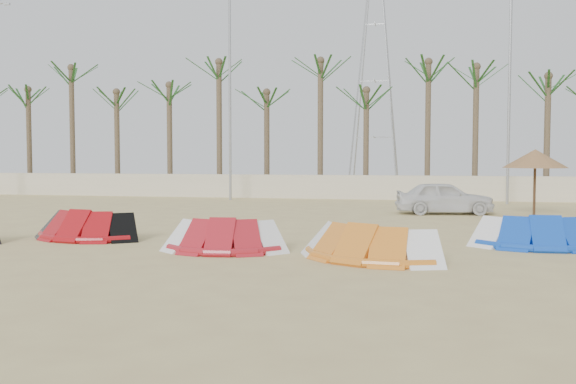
% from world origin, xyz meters
% --- Properties ---
extents(ground, '(120.00, 120.00, 0.00)m').
position_xyz_m(ground, '(0.00, 0.00, 0.00)').
color(ground, '#D6C47C').
rests_on(ground, ground).
extents(boundary_wall, '(60.00, 0.30, 1.30)m').
position_xyz_m(boundary_wall, '(0.00, 22.00, 0.65)').
color(boundary_wall, beige).
rests_on(boundary_wall, ground).
extents(palm_line, '(52.00, 4.00, 7.70)m').
position_xyz_m(palm_line, '(0.67, 23.50, 6.44)').
color(palm_line, brown).
rests_on(palm_line, ground).
extents(lamp_b, '(1.25, 0.14, 11.00)m').
position_xyz_m(lamp_b, '(-5.96, 20.00, 5.77)').
color(lamp_b, '#A5A8AD').
rests_on(lamp_b, ground).
extents(lamp_c, '(1.25, 0.14, 11.00)m').
position_xyz_m(lamp_c, '(8.04, 20.00, 5.77)').
color(lamp_c, '#A5A8AD').
rests_on(lamp_c, ground).
extents(pylon, '(3.00, 3.00, 14.00)m').
position_xyz_m(pylon, '(1.00, 28.00, 0.00)').
color(pylon, '#A5A8AD').
rests_on(pylon, ground).
extents(kite_red_mid, '(3.41, 1.92, 0.90)m').
position_xyz_m(kite_red_mid, '(-5.46, 4.26, 0.42)').
color(kite_red_mid, '#A50D13').
rests_on(kite_red_mid, ground).
extents(kite_red_right, '(3.11, 1.73, 0.90)m').
position_xyz_m(kite_red_right, '(-0.89, 2.79, 0.42)').
color(kite_red_right, '#AD1A24').
rests_on(kite_red_right, ground).
extents(kite_orange, '(3.93, 2.78, 0.90)m').
position_xyz_m(kite_orange, '(2.69, 2.27, 0.42)').
color(kite_orange, orange).
rests_on(kite_orange, ground).
extents(kite_blue, '(3.49, 1.59, 0.90)m').
position_xyz_m(kite_blue, '(6.94, 5.13, 0.42)').
color(kite_blue, blue).
rests_on(kite_blue, ground).
extents(parasol_left, '(2.40, 2.40, 2.61)m').
position_xyz_m(parasol_left, '(8.08, 12.99, 2.25)').
color(parasol_left, '#4C331E').
rests_on(parasol_left, ground).
extents(car, '(4.07, 2.08, 1.33)m').
position_xyz_m(car, '(4.81, 14.08, 0.66)').
color(car, silver).
rests_on(car, ground).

